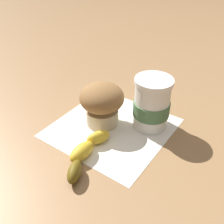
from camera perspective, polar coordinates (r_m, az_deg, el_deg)
name	(u,v)px	position (r m, az deg, el deg)	size (l,w,h in m)	color
ground_plane	(112,128)	(0.62, 0.00, -3.43)	(3.00, 3.00, 0.00)	#936D47
paper_napkin	(112,127)	(0.61, 0.00, -3.38)	(0.25, 0.25, 0.00)	white
coffee_cup	(152,104)	(0.60, 8.64, 1.73)	(0.08, 0.08, 0.12)	white
muffin	(101,103)	(0.59, -2.45, 1.98)	(0.10, 0.10, 0.10)	beige
banana	(85,153)	(0.53, -5.89, -8.77)	(0.16, 0.08, 0.03)	gold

